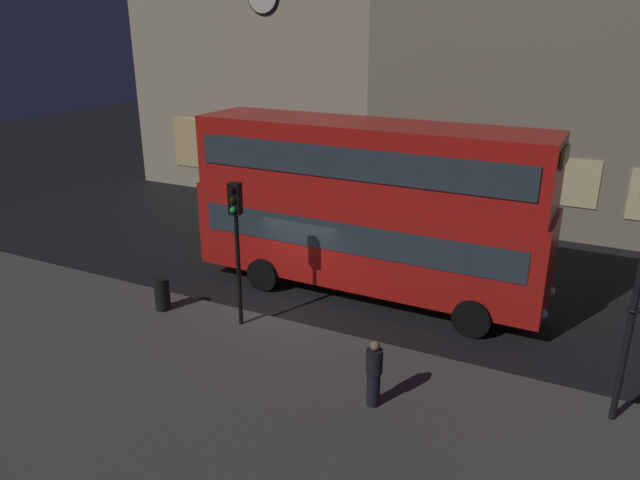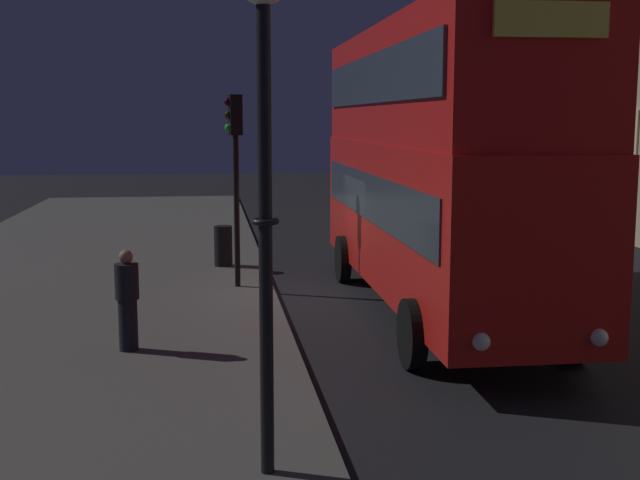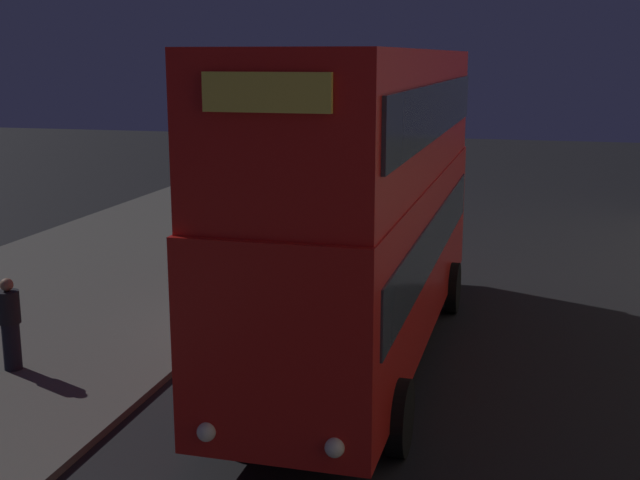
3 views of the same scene
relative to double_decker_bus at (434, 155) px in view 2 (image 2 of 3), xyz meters
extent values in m
plane|color=black|center=(-1.67, -1.95, -3.06)|extent=(80.00, 80.00, 0.00)
cube|color=#4C4944|center=(-1.67, -7.26, -3.00)|extent=(44.00, 8.63, 0.12)
cube|color=#E5C67F|center=(-12.75, 8.13, -0.70)|extent=(2.68, 0.06, 2.49)
cube|color=#F9E09E|center=(-8.56, 8.13, -0.35)|extent=(2.68, 0.06, 2.59)
cube|color=red|center=(0.00, 0.00, -1.15)|extent=(10.98, 2.57, 2.74)
cube|color=red|center=(0.00, 0.00, 1.31)|extent=(10.76, 2.52, 2.17)
cube|color=#2D3842|center=(0.00, 0.00, -0.80)|extent=(10.10, 2.62, 0.90)
cube|color=#2D3842|center=(0.00, 0.00, 1.42)|extent=(10.10, 2.62, 0.90)
cube|color=#F2D84C|center=(5.42, -0.05, 1.91)|extent=(0.09, 1.48, 0.44)
sphere|color=white|center=(5.50, 0.75, -2.17)|extent=(0.24, 0.24, 0.24)
sphere|color=white|center=(5.49, -0.85, -2.17)|extent=(0.24, 0.24, 0.24)
cylinder|color=black|center=(3.73, 1.25, -2.52)|extent=(1.08, 0.25, 1.07)
cylinder|color=black|center=(3.71, -1.32, -2.52)|extent=(1.08, 0.25, 1.07)
cylinder|color=black|center=(-3.01, 1.31, -2.52)|extent=(1.08, 0.25, 1.07)
cylinder|color=black|center=(-3.03, -1.26, -2.52)|extent=(1.08, 0.25, 1.07)
cylinder|color=black|center=(-2.25, -3.71, -1.30)|extent=(0.12, 0.12, 3.27)
cube|color=black|center=(-2.25, -3.71, 0.76)|extent=(0.35, 0.30, 0.85)
sphere|color=black|center=(-2.23, -3.86, 1.03)|extent=(0.17, 0.17, 0.17)
sphere|color=black|center=(-2.23, -3.86, 0.76)|extent=(0.17, 0.17, 0.17)
sphere|color=green|center=(-2.23, -3.86, 0.49)|extent=(0.17, 0.17, 0.17)
cylinder|color=black|center=(7.36, -3.76, -0.58)|extent=(0.14, 0.14, 4.71)
torus|color=black|center=(7.36, -3.76, -0.32)|extent=(0.28, 0.28, 0.06)
cylinder|color=black|center=(2.53, -5.60, -2.52)|extent=(0.30, 0.30, 0.83)
cylinder|color=black|center=(2.53, -5.60, -1.83)|extent=(0.37, 0.37, 0.56)
sphere|color=#8C664C|center=(2.53, -5.60, -1.44)|extent=(0.22, 0.22, 0.22)
cylinder|color=black|center=(-4.85, -3.97, -2.44)|extent=(0.45, 0.45, 1.00)
camera|label=1|loc=(6.53, -16.30, 5.13)|focal=33.59mm
camera|label=2|loc=(15.42, -4.32, 0.69)|focal=46.19mm
camera|label=3|loc=(14.19, 2.81, 2.29)|focal=46.65mm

